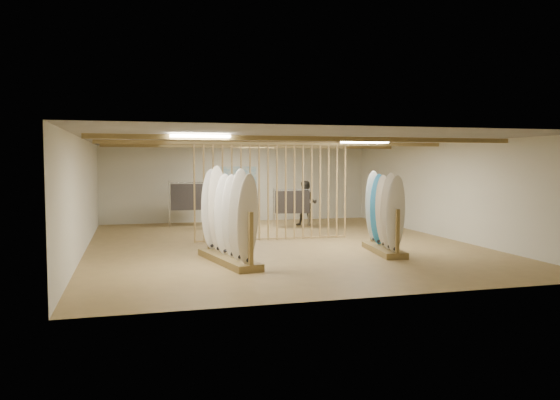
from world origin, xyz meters
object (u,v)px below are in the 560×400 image
object	(u,v)px
rack_right	(384,226)
rack_left	(228,231)
clothing_rack_b	(292,202)
shopper_b	(306,200)
shopper_a	(219,202)
clothing_rack_a	(191,197)

from	to	relation	value
rack_right	rack_left	bearing A→B (deg)	-167.64
rack_left	clothing_rack_b	size ratio (longest dim) A/B	1.95
rack_right	shopper_b	bearing A→B (deg)	98.50
clothing_rack_b	shopper_b	world-z (taller)	shopper_b
rack_right	shopper_a	size ratio (longest dim) A/B	1.14
rack_left	rack_right	world-z (taller)	rack_left
shopper_a	shopper_b	bearing A→B (deg)	-155.57
shopper_a	clothing_rack_b	bearing A→B (deg)	-161.52
rack_right	clothing_rack_b	xyz separation A→B (m)	(-0.70, 5.58, 0.21)
rack_left	shopper_a	bearing A→B (deg)	71.28
clothing_rack_b	shopper_a	xyz separation A→B (m)	(-2.46, 0.25, 0.04)
clothing_rack_a	shopper_a	xyz separation A→B (m)	(0.82, -0.97, -0.12)
rack_right	clothing_rack_a	distance (m)	7.88
rack_left	clothing_rack_a	world-z (taller)	rack_left
shopper_b	clothing_rack_b	bearing A→B (deg)	-126.95
rack_right	shopper_a	distance (m)	6.63
clothing_rack_b	clothing_rack_a	bearing A→B (deg)	166.60
rack_right	clothing_rack_a	xyz separation A→B (m)	(-3.98, 6.79, 0.37)
clothing_rack_a	shopper_a	world-z (taller)	shopper_a
clothing_rack_b	shopper_a	distance (m)	2.48
rack_right	shopper_b	distance (m)	5.84
clothing_rack_b	shopper_b	xyz separation A→B (m)	(0.59, 0.26, 0.03)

